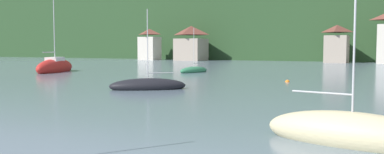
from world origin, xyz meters
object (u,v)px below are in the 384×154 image
sailboat_far_4 (194,71)px  sailboat_mid_7 (148,86)px  shore_building_central (337,44)px  sailboat_near_2 (352,134)px  shore_building_west (150,45)px  sailboat_far_9 (55,67)px  shore_building_westcentral (191,44)px  mooring_buoy_near (287,82)px

sailboat_far_4 → sailboat_mid_7: (5.86, -18.58, 0.03)m
shore_building_central → sailboat_near_2: (9.76, -68.83, -3.14)m
shore_building_west → sailboat_near_2: bearing=-53.2°
shore_building_west → sailboat_far_4: size_ratio=1.35×
sailboat_mid_7 → shore_building_west: bearing=-95.7°
sailboat_far_9 → sailboat_far_4: bearing=-87.7°
shore_building_central → sailboat_far_4: shore_building_central is taller
shore_building_westcentral → mooring_buoy_near: 58.75m
sailboat_near_2 → mooring_buoy_near: bearing=118.9°
shore_building_west → shore_building_central: shore_building_west is taller
sailboat_near_2 → sailboat_mid_7: sailboat_near_2 is taller
shore_building_westcentral → sailboat_near_2: shore_building_westcentral is taller
sailboat_mid_7 → sailboat_far_9: 24.10m
sailboat_near_2 → sailboat_mid_7: (-14.08, 10.75, -0.07)m
sailboat_far_9 → sailboat_near_2: bearing=-144.2°
shore_building_westcentral → sailboat_mid_7: shore_building_westcentral is taller
shore_building_west → shore_building_westcentral: shore_building_westcentral is taller
shore_building_central → sailboat_mid_7: size_ratio=1.25×
shore_building_central → mooring_buoy_near: shore_building_central is taller
shore_building_westcentral → sailboat_far_4: size_ratio=1.44×
shore_building_westcentral → shore_building_west: bearing=-174.7°
sailboat_far_4 → mooring_buoy_near: bearing=70.0°
mooring_buoy_near → sailboat_far_4: bearing=147.3°
mooring_buoy_near → shore_building_central: bearing=93.1°
sailboat_far_4 → shore_building_west: bearing=-128.6°
shore_building_central → mooring_buoy_near: size_ratio=19.55×
sailboat_far_9 → mooring_buoy_near: size_ratio=33.46×
shore_building_westcentral → sailboat_near_2: 80.33m
shore_building_westcentral → sailboat_mid_7: bearing=-65.5°
sailboat_mid_7 → mooring_buoy_near: size_ratio=15.69×
sailboat_far_4 → shore_building_central: bearing=178.3°
sailboat_near_2 → sailboat_far_4: (-19.94, 29.33, -0.09)m
shore_building_central → sailboat_far_9: sailboat_far_9 is taller
sailboat_far_9 → mooring_buoy_near: 27.81m
shore_building_west → sailboat_far_4: bearing=-51.4°
sailboat_mid_7 → sailboat_far_9: sailboat_far_9 is taller
sailboat_near_2 → sailboat_far_9: bearing=156.9°
sailboat_mid_7 → sailboat_far_9: size_ratio=0.47×
shore_building_westcentral → shore_building_central: 30.93m
shore_building_west → sailboat_far_9: 48.17m
shore_building_central → sailboat_near_2: sailboat_near_2 is taller
shore_building_westcentral → shore_building_central: (30.93, -0.35, -0.29)m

